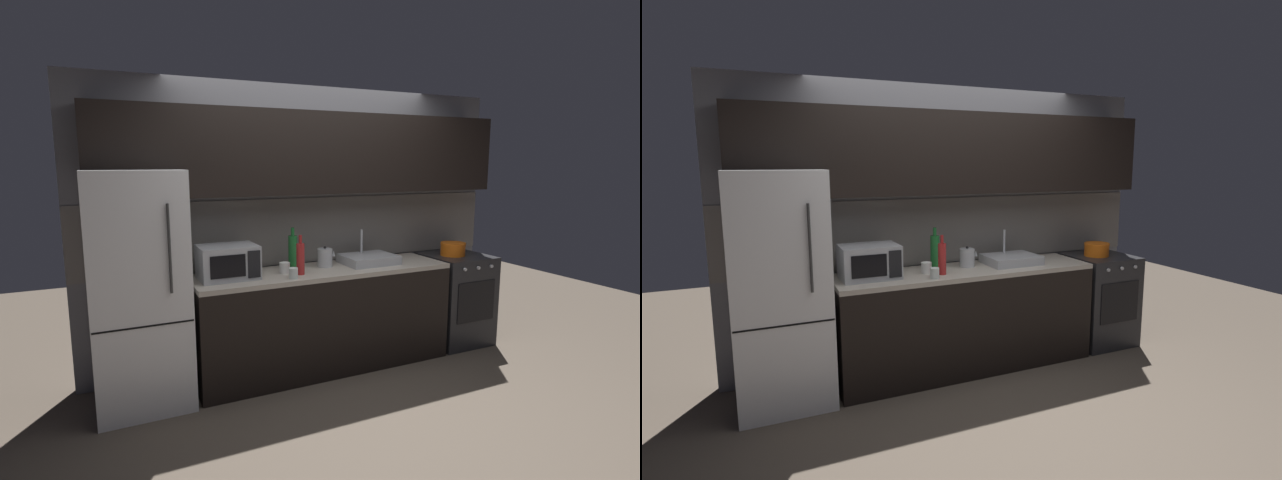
{
  "view_description": "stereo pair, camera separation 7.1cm",
  "coord_description": "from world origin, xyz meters",
  "views": [
    {
      "loc": [
        -1.79,
        -2.79,
        1.83
      ],
      "look_at": [
        -0.04,
        0.9,
        1.16
      ],
      "focal_mm": 26.93,
      "sensor_mm": 36.0,
      "label": 1
    },
    {
      "loc": [
        -1.73,
        -2.82,
        1.83
      ],
      "look_at": [
        -0.04,
        0.9,
        1.16
      ],
      "focal_mm": 26.93,
      "sensor_mm": 36.0,
      "label": 2
    }
  ],
  "objects": [
    {
      "name": "ground_plane",
      "position": [
        0.0,
        0.0,
        0.0
      ],
      "size": [
        10.0,
        10.0,
        0.0
      ],
      "primitive_type": "plane",
      "color": "#4C4238"
    },
    {
      "name": "counter_run",
      "position": [
        0.0,
        0.9,
        0.45
      ],
      "size": [
        2.29,
        0.6,
        0.9
      ],
      "color": "black",
      "rests_on": "ground"
    },
    {
      "name": "oven_range",
      "position": [
        1.49,
        0.9,
        0.45
      ],
      "size": [
        0.6,
        0.62,
        0.9
      ],
      "color": "#232326",
      "rests_on": "ground"
    },
    {
      "name": "microwave",
      "position": [
        -0.85,
        0.92,
        1.04
      ],
      "size": [
        0.46,
        0.35,
        0.27
      ],
      "color": "#A8AAAF",
      "rests_on": "counter_run"
    },
    {
      "name": "sink_basin",
      "position": [
        0.47,
        0.93,
        0.94
      ],
      "size": [
        0.48,
        0.38,
        0.3
      ],
      "color": "#ADAFB5",
      "rests_on": "counter_run"
    },
    {
      "name": "mug_white",
      "position": [
        -0.37,
        0.88,
        0.95
      ],
      "size": [
        0.09,
        0.09,
        0.1
      ],
      "primitive_type": "cylinder",
      "color": "silver",
      "rests_on": "counter_run"
    },
    {
      "name": "mug_clear",
      "position": [
        -0.37,
        0.69,
        0.94
      ],
      "size": [
        0.07,
        0.07,
        0.09
      ],
      "primitive_type": "cylinder",
      "color": "silver",
      "rests_on": "counter_run"
    },
    {
      "name": "back_wall",
      "position": [
        0.0,
        1.2,
        1.55
      ],
      "size": [
        4.03,
        0.44,
        2.5
      ],
      "color": "slate",
      "rests_on": "ground"
    },
    {
      "name": "kettle",
      "position": [
        0.05,
        0.98,
        0.98
      ],
      "size": [
        0.17,
        0.13,
        0.19
      ],
      "color": "#B7BABF",
      "rests_on": "counter_run"
    },
    {
      "name": "wine_bottle_green",
      "position": [
        -0.24,
        1.02,
        1.05
      ],
      "size": [
        0.08,
        0.08,
        0.37
      ],
      "color": "#1E6B2D",
      "rests_on": "counter_run"
    },
    {
      "name": "wine_bottle_red",
      "position": [
        -0.27,
        0.8,
        1.04
      ],
      "size": [
        0.07,
        0.07,
        0.33
      ],
      "color": "#A82323",
      "rests_on": "counter_run"
    },
    {
      "name": "refrigerator",
      "position": [
        -1.53,
        0.9,
        0.89
      ],
      "size": [
        0.68,
        0.69,
        1.77
      ],
      "color": "white",
      "rests_on": "ground"
    },
    {
      "name": "cooking_pot",
      "position": [
        1.44,
        0.9,
        0.97
      ],
      "size": [
        0.25,
        0.25,
        0.13
      ],
      "color": "orange",
      "rests_on": "oven_range"
    }
  ]
}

